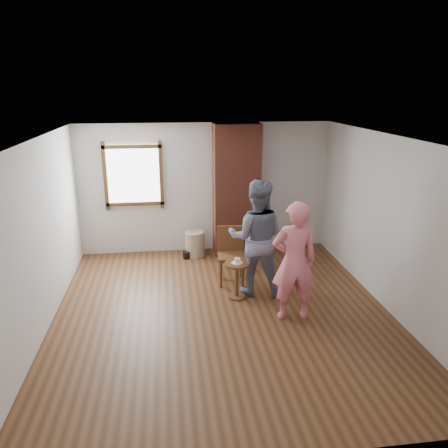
{
  "coord_description": "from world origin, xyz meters",
  "views": [
    {
      "loc": [
        -0.76,
        -5.83,
        3.26
      ],
      "look_at": [
        0.13,
        0.8,
        1.15
      ],
      "focal_mm": 35.0,
      "sensor_mm": 36.0,
      "label": 1
    }
  ],
  "objects_px": {
    "dining_chair_left": "(231,251)",
    "side_table": "(237,274)",
    "stoneware_crock": "(195,244)",
    "dining_chair_right": "(261,241)",
    "man": "(257,238)",
    "person_pink": "(294,261)"
  },
  "relations": [
    {
      "from": "man",
      "to": "dining_chair_right",
      "type": "bearing_deg",
      "value": -92.75
    },
    {
      "from": "dining_chair_left",
      "to": "side_table",
      "type": "distance_m",
      "value": 0.67
    },
    {
      "from": "stoneware_crock",
      "to": "dining_chair_left",
      "type": "bearing_deg",
      "value": -67.02
    },
    {
      "from": "dining_chair_left",
      "to": "side_table",
      "type": "height_order",
      "value": "dining_chair_left"
    },
    {
      "from": "dining_chair_left",
      "to": "person_pink",
      "type": "relative_size",
      "value": 0.55
    },
    {
      "from": "side_table",
      "to": "man",
      "type": "distance_m",
      "value": 0.66
    },
    {
      "from": "dining_chair_left",
      "to": "dining_chair_right",
      "type": "distance_m",
      "value": 0.85
    },
    {
      "from": "stoneware_crock",
      "to": "side_table",
      "type": "distance_m",
      "value": 2.01
    },
    {
      "from": "dining_chair_left",
      "to": "side_table",
      "type": "relative_size",
      "value": 1.62
    },
    {
      "from": "dining_chair_left",
      "to": "man",
      "type": "bearing_deg",
      "value": -51.31
    },
    {
      "from": "side_table",
      "to": "man",
      "type": "bearing_deg",
      "value": 24.55
    },
    {
      "from": "dining_chair_right",
      "to": "side_table",
      "type": "bearing_deg",
      "value": -105.98
    },
    {
      "from": "dining_chair_left",
      "to": "dining_chair_right",
      "type": "xyz_separation_m",
      "value": [
        0.65,
        0.55,
        -0.03
      ]
    },
    {
      "from": "dining_chair_left",
      "to": "person_pink",
      "type": "xyz_separation_m",
      "value": [
        0.7,
        -1.39,
        0.34
      ]
    },
    {
      "from": "stoneware_crock",
      "to": "man",
      "type": "xyz_separation_m",
      "value": [
        0.88,
        -1.77,
        0.7
      ]
    },
    {
      "from": "stoneware_crock",
      "to": "dining_chair_left",
      "type": "xyz_separation_m",
      "value": [
        0.54,
        -1.27,
        0.29
      ]
    },
    {
      "from": "stoneware_crock",
      "to": "dining_chair_right",
      "type": "height_order",
      "value": "dining_chair_right"
    },
    {
      "from": "dining_chair_left",
      "to": "man",
      "type": "height_order",
      "value": "man"
    },
    {
      "from": "stoneware_crock",
      "to": "dining_chair_right",
      "type": "bearing_deg",
      "value": -31.24
    },
    {
      "from": "stoneware_crock",
      "to": "dining_chair_left",
      "type": "distance_m",
      "value": 1.41
    },
    {
      "from": "dining_chair_right",
      "to": "person_pink",
      "type": "distance_m",
      "value": 1.97
    },
    {
      "from": "dining_chair_right",
      "to": "man",
      "type": "bearing_deg",
      "value": -94.12
    }
  ]
}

